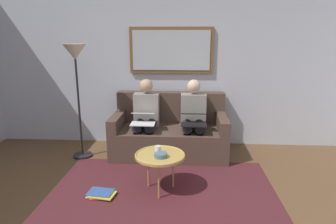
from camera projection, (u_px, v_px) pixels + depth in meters
name	position (u px, v px, depth m)	size (l,w,h in m)	color
wall_rear	(171.00, 66.00, 4.74)	(6.00, 0.12, 2.60)	#B7BCC6
area_rug	(163.00, 192.00, 3.37)	(2.60, 1.80, 0.01)	#4C1E23
couch	(170.00, 133.00, 4.52)	(1.71, 0.90, 0.90)	#4C382D
framed_mirror	(171.00, 50.00, 4.59)	(1.32, 0.05, 0.72)	brown
coffee_table	(160.00, 156.00, 3.32)	(0.57, 0.57, 0.46)	tan
cup	(158.00, 150.00, 3.34)	(0.07, 0.07, 0.09)	silver
bowl	(161.00, 155.00, 3.23)	(0.15, 0.15, 0.05)	slate
person_left	(193.00, 116.00, 4.36)	(0.38, 0.58, 1.14)	gray
laptop_black	(194.00, 119.00, 4.12)	(0.36, 0.37, 0.16)	black
person_right	(146.00, 115.00, 4.40)	(0.38, 0.58, 1.14)	gray
laptop_white	(144.00, 118.00, 4.17)	(0.34, 0.37, 0.16)	white
magazine_stack	(101.00, 194.00, 3.30)	(0.34, 0.29, 0.04)	red
standing_lamp	(76.00, 65.00, 4.08)	(0.32, 0.32, 1.66)	black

